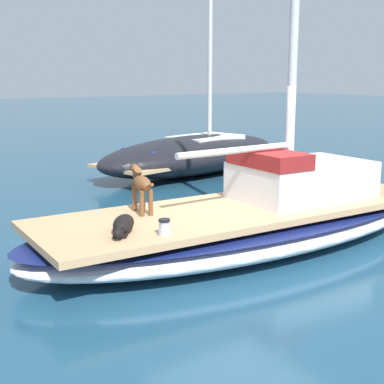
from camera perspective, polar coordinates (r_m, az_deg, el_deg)
The scene contains 8 objects.
ground_plane at distance 8.69m, azimuth 5.39°, elevation -5.72°, with size 120.00×120.00×0.00m, color navy.
sailboat_main at distance 8.60m, azimuth 5.44°, elevation -3.59°, with size 2.97×7.38×0.66m.
mast_main at distance 8.81m, azimuth 9.99°, elevation 18.60°, with size 0.14×2.27×6.74m.
cabin_house at distance 9.15m, azimuth 11.11°, elevation 1.50°, with size 1.54×2.30×0.84m.
dog_brown at distance 8.04m, azimuth -5.35°, elevation 0.78°, with size 0.93×0.33×0.70m.
dog_black at distance 7.07m, azimuth -7.25°, elevation -3.45°, with size 0.80×0.65×0.22m.
deck_winch at distance 6.94m, azimuth -2.92°, elevation -3.75°, with size 0.16×0.16×0.21m.
moored_boat_port_side at distance 15.03m, azimuth 0.17°, elevation 4.04°, with size 3.54×6.75×5.90m.
Camera 1 is at (6.23, -5.46, 2.65)m, focal length 50.86 mm.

